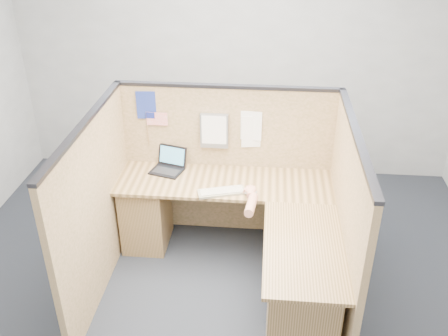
# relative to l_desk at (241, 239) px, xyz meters

# --- Properties ---
(floor) EXTENTS (5.00, 5.00, 0.00)m
(floor) POSITION_rel_l_desk_xyz_m (-0.18, -0.29, -0.39)
(floor) COLOR black
(floor) RESTS_ON ground
(wall_back) EXTENTS (5.00, 0.00, 5.00)m
(wall_back) POSITION_rel_l_desk_xyz_m (-0.18, 1.96, 1.01)
(wall_back) COLOR #949799
(wall_back) RESTS_ON floor
(cubicle_partitions) EXTENTS (2.06, 1.83, 1.53)m
(cubicle_partitions) POSITION_rel_l_desk_xyz_m (-0.18, 0.14, 0.38)
(cubicle_partitions) COLOR brown
(cubicle_partitions) RESTS_ON floor
(l_desk) EXTENTS (1.95, 1.75, 0.73)m
(l_desk) POSITION_rel_l_desk_xyz_m (0.00, 0.00, 0.00)
(l_desk) COLOR brown
(l_desk) RESTS_ON floor
(laptop) EXTENTS (0.33, 0.34, 0.21)m
(laptop) POSITION_rel_l_desk_xyz_m (-0.74, 0.56, 0.39)
(laptop) COLOR black
(laptop) RESTS_ON l_desk
(keyboard) EXTENTS (0.43, 0.25, 0.03)m
(keyboard) POSITION_rel_l_desk_xyz_m (-0.19, 0.19, 0.35)
(keyboard) COLOR gray
(keyboard) RESTS_ON l_desk
(mouse) EXTENTS (0.12, 0.07, 0.05)m
(mouse) POSITION_rel_l_desk_xyz_m (0.06, 0.19, 0.36)
(mouse) COLOR silver
(mouse) RESTS_ON l_desk
(hand_forearm) EXTENTS (0.12, 0.42, 0.09)m
(hand_forearm) POSITION_rel_l_desk_xyz_m (0.07, 0.04, 0.38)
(hand_forearm) COLOR tan
(hand_forearm) RESTS_ON l_desk
(blue_poster) EXTENTS (0.20, 0.02, 0.26)m
(blue_poster) POSITION_rel_l_desk_xyz_m (-0.92, 0.68, 0.93)
(blue_poster) COLOR navy
(blue_poster) RESTS_ON cubicle_partitions
(american_flag) EXTENTS (0.20, 0.01, 0.34)m
(american_flag) POSITION_rel_l_desk_xyz_m (-0.86, 0.67, 0.79)
(american_flag) COLOR olive
(american_flag) RESTS_ON cubicle_partitions
(file_holder) EXTENTS (0.26, 0.05, 0.33)m
(file_holder) POSITION_rel_l_desk_xyz_m (-0.30, 0.66, 0.71)
(file_holder) COLOR slate
(file_holder) RESTS_ON cubicle_partitions
(paper_left) EXTENTS (0.22, 0.03, 0.28)m
(paper_left) POSITION_rel_l_desk_xyz_m (0.02, 0.68, 0.76)
(paper_left) COLOR white
(paper_left) RESTS_ON cubicle_partitions
(paper_right) EXTENTS (0.24, 0.04, 0.31)m
(paper_right) POSITION_rel_l_desk_xyz_m (0.07, 0.68, 0.70)
(paper_right) COLOR white
(paper_right) RESTS_ON cubicle_partitions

